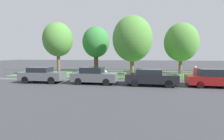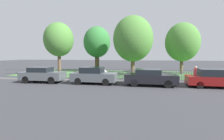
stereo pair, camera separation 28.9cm
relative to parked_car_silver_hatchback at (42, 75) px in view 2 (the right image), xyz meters
The scene contains 14 objects.
ground_plane 11.79m from the parked_car_silver_hatchback, ahead, with size 120.00×120.00×0.00m, color #38383D.
kerb_stone 11.80m from the parked_car_silver_hatchback, ahead, with size 38.11×0.20×0.12m, color gray.
grass_strip 14.49m from the parked_car_silver_hatchback, 36.03° to the left, with size 38.11×9.54×0.01m, color #477F3D.
park_fence 12.29m from the parked_car_silver_hatchback, 17.79° to the left, with size 38.11×0.05×1.08m.
parked_car_silver_hatchback is the anchor object (origin of this frame).
parked_car_black_saloon 5.05m from the parked_car_silver_hatchback, ahead, with size 4.08×1.92×1.52m.
parked_car_navy_estate 10.08m from the parked_car_silver_hatchback, ahead, with size 4.36×1.89×1.42m.
parked_car_red_compact 15.25m from the parked_car_silver_hatchback, ahead, with size 4.58×1.93×1.50m.
covered_motorcycle 5.57m from the parked_car_silver_hatchback, 22.41° to the left, with size 1.98×0.78×1.16m.
tree_nearest_kerb 6.51m from the parked_car_silver_hatchback, 99.59° to the left, with size 3.65×3.65×6.60m.
tree_behind_motorcycle 11.56m from the parked_car_silver_hatchback, 76.42° to the left, with size 4.03×4.03×6.84m.
tree_mid_park 11.54m from the parked_car_silver_hatchback, 41.33° to the left, with size 5.00×5.00×7.50m.
tree_far_left 17.82m from the parked_car_silver_hatchback, 33.39° to the left, with size 4.47×4.47×6.86m.
pedestrian_near_fence 14.32m from the parked_car_silver_hatchback, ahead, with size 0.44×0.44×1.61m.
Camera 2 is at (-2.28, -16.37, 2.71)m, focal length 28.00 mm.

